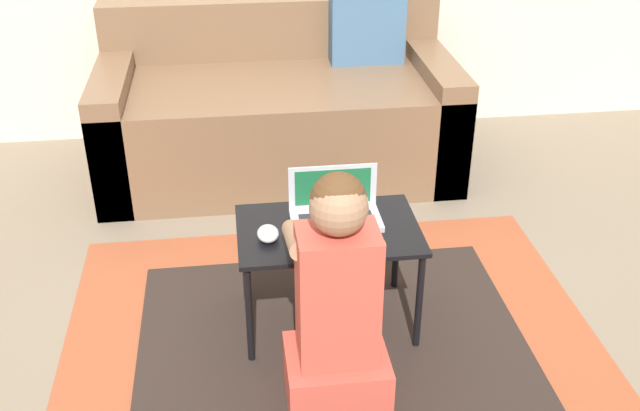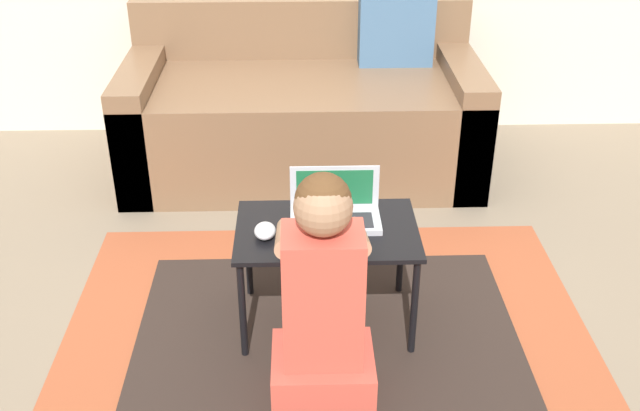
# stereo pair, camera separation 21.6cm
# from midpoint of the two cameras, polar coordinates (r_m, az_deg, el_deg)

# --- Properties ---
(ground_plane) EXTENTS (16.00, 16.00, 0.00)m
(ground_plane) POSITION_cam_midpoint_polar(r_m,az_deg,el_deg) (2.72, 1.88, -8.96)
(ground_plane) COLOR #7F705B
(area_rug) EXTENTS (1.85, 1.66, 0.01)m
(area_rug) POSITION_cam_midpoint_polar(r_m,az_deg,el_deg) (2.58, 3.10, -11.47)
(area_rug) COLOR #9E4C2D
(area_rug) RESTS_ON ground_plane
(couch) EXTENTS (1.68, 0.89, 0.84)m
(couch) POSITION_cam_midpoint_polar(r_m,az_deg,el_deg) (3.70, 0.46, 7.24)
(couch) COLOR brown
(couch) RESTS_ON ground_plane
(laptop_desk) EXTENTS (0.61, 0.40, 0.39)m
(laptop_desk) POSITION_cam_midpoint_polar(r_m,az_deg,el_deg) (2.52, 2.98, -2.67)
(laptop_desk) COLOR black
(laptop_desk) RESTS_ON ground_plane
(laptop) EXTENTS (0.30, 0.17, 0.18)m
(laptop) POSITION_cam_midpoint_polar(r_m,az_deg,el_deg) (2.53, 3.62, -0.61)
(laptop) COLOR #B7BCC6
(laptop) RESTS_ON laptop_desk
(computer_mouse) EXTENTS (0.07, 0.10, 0.04)m
(computer_mouse) POSITION_cam_midpoint_polar(r_m,az_deg,el_deg) (2.44, -1.69, -2.01)
(computer_mouse) COLOR silver
(computer_mouse) RESTS_ON laptop_desk
(person_seated) EXTENTS (0.31, 0.42, 0.79)m
(person_seated) POSITION_cam_midpoint_polar(r_m,az_deg,el_deg) (2.21, 3.04, -7.75)
(person_seated) COLOR #CC4C3D
(person_seated) RESTS_ON ground_plane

